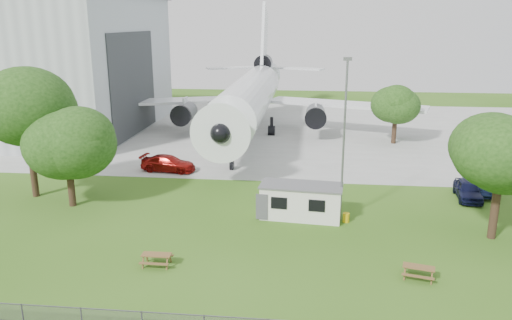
# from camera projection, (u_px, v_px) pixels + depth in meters

# --- Properties ---
(ground) EXTENTS (160.00, 160.00, 0.00)m
(ground) POSITION_uv_depth(u_px,v_px,m) (219.00, 250.00, 32.76)
(ground) COLOR #4C7725
(concrete_apron) EXTENTS (120.00, 46.00, 0.03)m
(concrete_apron) POSITION_uv_depth(u_px,v_px,m) (267.00, 130.00, 69.17)
(concrete_apron) COLOR #B7B7B2
(concrete_apron) RESTS_ON ground
(airliner) EXTENTS (46.36, 47.73, 17.69)m
(airliner) POSITION_uv_depth(u_px,v_px,m) (251.00, 94.00, 65.91)
(airliner) COLOR white
(airliner) RESTS_ON ground
(site_cabin) EXTENTS (6.87, 3.30, 2.62)m
(site_cabin) POSITION_uv_depth(u_px,v_px,m) (301.00, 201.00, 37.96)
(site_cabin) COLOR silver
(site_cabin) RESTS_ON ground
(picnic_west) EXTENTS (1.80, 1.50, 0.76)m
(picnic_west) POSITION_uv_depth(u_px,v_px,m) (157.00, 265.00, 30.72)
(picnic_west) COLOR brown
(picnic_west) RESTS_ON ground
(picnic_east) EXTENTS (2.11, 1.89, 0.76)m
(picnic_east) POSITION_uv_depth(u_px,v_px,m) (418.00, 278.00, 29.18)
(picnic_east) COLOR brown
(picnic_east) RESTS_ON ground
(lamp_mast) EXTENTS (0.16, 0.16, 12.00)m
(lamp_mast) POSITION_uv_depth(u_px,v_px,m) (344.00, 143.00, 36.27)
(lamp_mast) COLOR slate
(lamp_mast) RESTS_ON ground
(tree_west_big) EXTENTS (8.18, 8.18, 11.83)m
(tree_west_big) POSITION_uv_depth(u_px,v_px,m) (25.00, 107.00, 40.90)
(tree_west_big) COLOR #382619
(tree_west_big) RESTS_ON ground
(tree_west_small) EXTENTS (6.90, 6.90, 8.82)m
(tree_west_small) POSITION_uv_depth(u_px,v_px,m) (66.00, 142.00, 39.32)
(tree_west_small) COLOR #382619
(tree_west_small) RESTS_ON ground
(tree_east_front) EXTENTS (6.34, 6.34, 8.94)m
(tree_east_front) POSITION_uv_depth(u_px,v_px,m) (502.00, 158.00, 33.12)
(tree_east_front) COLOR #382619
(tree_east_front) RESTS_ON ground
(tree_far_apron) EXTENTS (5.24, 5.24, 7.63)m
(tree_far_apron) POSITION_uv_depth(u_px,v_px,m) (396.00, 103.00, 60.23)
(tree_far_apron) COLOR #382619
(tree_far_apron) RESTS_ON ground
(car_ne_hatch) EXTENTS (2.34, 4.86, 1.60)m
(car_ne_hatch) POSITION_uv_depth(u_px,v_px,m) (468.00, 190.00, 42.02)
(car_ne_hatch) COLOR black
(car_ne_hatch) RESTS_ON ground
(car_ne_sedan) EXTENTS (1.62, 4.39, 1.44)m
(car_ne_sedan) POSITION_uv_depth(u_px,v_px,m) (478.00, 186.00, 43.39)
(car_ne_sedan) COLOR black
(car_ne_sedan) RESTS_ON ground
(car_apron_van) EXTENTS (5.70, 2.83, 1.59)m
(car_apron_van) POSITION_uv_depth(u_px,v_px,m) (168.00, 164.00, 49.90)
(car_apron_van) COLOR maroon
(car_apron_van) RESTS_ON ground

